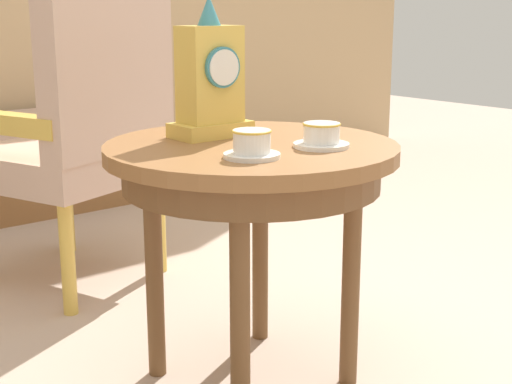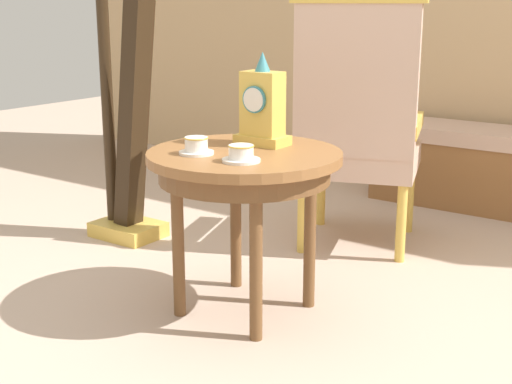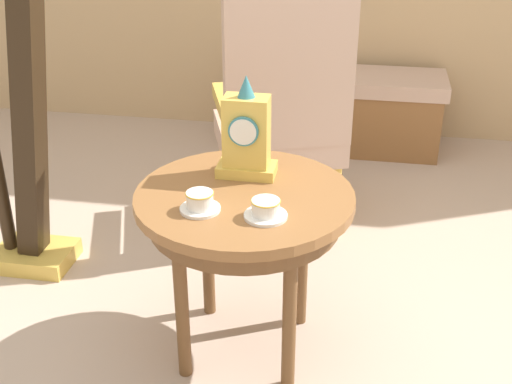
# 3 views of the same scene
# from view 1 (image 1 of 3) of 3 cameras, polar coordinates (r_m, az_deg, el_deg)

# --- Properties ---
(side_table) EXTENTS (0.69, 0.69, 0.60)m
(side_table) POSITION_cam_1_polar(r_m,az_deg,el_deg) (1.76, -0.36, 1.35)
(side_table) COLOR brown
(side_table) RESTS_ON ground
(teacup_left) EXTENTS (0.12, 0.12, 0.06)m
(teacup_left) POSITION_cam_1_polar(r_m,az_deg,el_deg) (1.57, -0.32, 3.61)
(teacup_left) COLOR white
(teacup_left) RESTS_ON side_table
(teacup_right) EXTENTS (0.13, 0.13, 0.06)m
(teacup_right) POSITION_cam_1_polar(r_m,az_deg,el_deg) (1.70, 5.02, 4.27)
(teacup_right) COLOR white
(teacup_right) RESTS_ON side_table
(mantel_clock) EXTENTS (0.19, 0.11, 0.34)m
(mantel_clock) POSITION_cam_1_polar(r_m,az_deg,el_deg) (1.82, -3.50, 8.44)
(mantel_clock) COLOR gold
(mantel_clock) RESTS_ON side_table
(armchair) EXTENTS (0.69, 0.68, 1.14)m
(armchair) POSITION_cam_1_polar(r_m,az_deg,el_deg) (2.45, -13.05, 6.19)
(armchair) COLOR #CCA893
(armchair) RESTS_ON ground
(window_bench) EXTENTS (1.15, 0.40, 0.44)m
(window_bench) POSITION_cam_1_polar(r_m,az_deg,el_deg) (3.52, -17.21, 2.09)
(window_bench) COLOR #CCA893
(window_bench) RESTS_ON ground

